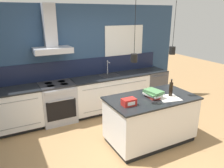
# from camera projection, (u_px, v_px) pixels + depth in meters

# --- Properties ---
(ground_plane) EXTENTS (16.00, 16.00, 0.00)m
(ground_plane) POSITION_uv_depth(u_px,v_px,m) (119.00, 151.00, 3.98)
(ground_plane) COLOR #A87F51
(ground_plane) RESTS_ON ground
(wall_back) EXTENTS (5.60, 2.12, 2.60)m
(wall_back) POSITION_uv_depth(u_px,v_px,m) (78.00, 59.00, 5.24)
(wall_back) COLOR navy
(wall_back) RESTS_ON ground_plane
(counter_run_left) EXTENTS (1.34, 0.64, 0.91)m
(counter_run_left) POSITION_uv_depth(u_px,v_px,m) (8.00, 111.00, 4.52)
(counter_run_left) COLOR black
(counter_run_left) RESTS_ON ground_plane
(counter_run_sink) EXTENTS (1.99, 0.64, 1.27)m
(counter_run_sink) POSITION_uv_depth(u_px,v_px,m) (111.00, 93.00, 5.57)
(counter_run_sink) COLOR black
(counter_run_sink) RESTS_ON ground_plane
(oven_range) EXTENTS (0.74, 0.66, 0.91)m
(oven_range) POSITION_uv_depth(u_px,v_px,m) (58.00, 103.00, 4.97)
(oven_range) COLOR #B5B5BA
(oven_range) RESTS_ON ground_plane
(dishwasher) EXTENTS (0.62, 0.65, 0.91)m
(dishwasher) POSITION_uv_depth(u_px,v_px,m) (152.00, 85.00, 6.14)
(dishwasher) COLOR #4C4C51
(dishwasher) RESTS_ON ground_plane
(kitchen_island) EXTENTS (1.68, 0.93, 0.91)m
(kitchen_island) POSITION_uv_depth(u_px,v_px,m) (150.00, 119.00, 4.19)
(kitchen_island) COLOR black
(kitchen_island) RESTS_ON ground_plane
(bottle_on_island) EXTENTS (0.07, 0.07, 0.33)m
(bottle_on_island) POSITION_uv_depth(u_px,v_px,m) (171.00, 89.00, 4.06)
(bottle_on_island) COLOR black
(bottle_on_island) RESTS_ON kitchen_island
(book_stack) EXTENTS (0.28, 0.37, 0.14)m
(book_stack) POSITION_uv_depth(u_px,v_px,m) (153.00, 93.00, 4.03)
(book_stack) COLOR #B2332D
(book_stack) RESTS_ON kitchen_island
(red_supply_box) EXTENTS (0.23, 0.16, 0.12)m
(red_supply_box) POSITION_uv_depth(u_px,v_px,m) (129.00, 102.00, 3.68)
(red_supply_box) COLOR red
(red_supply_box) RESTS_ON kitchen_island
(paper_pile) EXTENTS (0.44, 0.42, 0.01)m
(paper_pile) POSITION_uv_depth(u_px,v_px,m) (169.00, 98.00, 4.01)
(paper_pile) COLOR silver
(paper_pile) RESTS_ON kitchen_island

